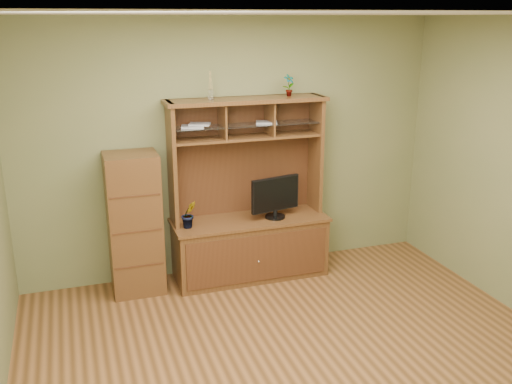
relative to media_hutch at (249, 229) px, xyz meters
name	(u,v)px	position (x,y,z in m)	size (l,w,h in m)	color
room	(307,205)	(-0.10, -1.73, 0.83)	(4.54, 4.04, 2.74)	#513217
media_hutch	(249,229)	(0.00, 0.00, 0.00)	(1.66, 0.61, 1.90)	#412712
monitor	(275,197)	(0.26, -0.08, 0.36)	(0.55, 0.21, 0.44)	black
orchid_plant	(189,214)	(-0.66, -0.08, 0.27)	(0.15, 0.12, 0.28)	#29531C
top_plant	(289,85)	(0.46, 0.08, 1.49)	(0.12, 0.08, 0.22)	#2B6623
reed_diffuser	(210,89)	(-0.37, 0.08, 1.49)	(0.06, 0.06, 0.28)	silver
magazines	(219,124)	(-0.28, 0.08, 1.13)	(1.03, 0.22, 0.04)	#9F9FA4
side_cabinet	(135,224)	(-1.19, 0.02, 0.19)	(0.51, 0.46, 1.43)	#412712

